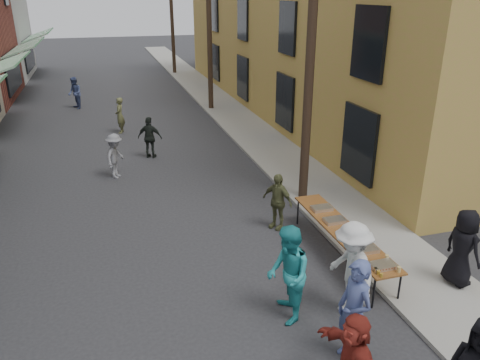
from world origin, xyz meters
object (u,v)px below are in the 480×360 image
utility_pole_far (172,11)px  server (463,248)px  utility_pole_near (311,45)px  guest_front_c (288,275)px  utility_pole_mid (209,20)px  serving_table (342,231)px  catering_tray_sausage (383,265)px

utility_pole_far → server: utility_pole_far is taller
utility_pole_near → guest_front_c: (-2.54, -5.01, -3.53)m
utility_pole_far → guest_front_c: size_ratio=4.65×
utility_pole_mid → serving_table: size_ratio=2.25×
utility_pole_far → server: size_ratio=5.33×
utility_pole_mid → server: (1.30, -17.08, -3.56)m
server → serving_table: bearing=38.0°
utility_pole_near → catering_tray_sausage: 6.24m
utility_pole_mid → serving_table: utility_pole_mid is taller
utility_pole_far → server: bearing=-87.4°
serving_table → guest_front_c: size_ratio=2.07×
serving_table → server: size_ratio=2.37×
serving_table → guest_front_c: bearing=-140.7°
utility_pole_near → catering_tray_sausage: (-0.50, -4.99, -3.71)m
utility_pole_far → server: (1.30, -29.08, -3.56)m
catering_tray_sausage → guest_front_c: size_ratio=0.26×
utility_pole_near → utility_pole_far: size_ratio=1.00×
utility_pole_mid → server: 17.50m
catering_tray_sausage → utility_pole_near: bearing=84.3°
utility_pole_mid → serving_table: bearing=-91.9°
utility_pole_near → serving_table: (-0.50, -3.34, -3.79)m
utility_pole_near → utility_pole_mid: same height
serving_table → server: bearing=-44.0°
serving_table → utility_pole_mid: bearing=88.1°
utility_pole_mid → utility_pole_far: same height
utility_pole_near → guest_front_c: size_ratio=4.65×
guest_front_c → server: bearing=98.8°
utility_pole_mid → guest_front_c: bearing=-98.5°
utility_pole_near → utility_pole_far: same height
utility_pole_near → serving_table: utility_pole_near is taller
utility_pole_near → server: 6.34m
catering_tray_sausage → guest_front_c: 2.05m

